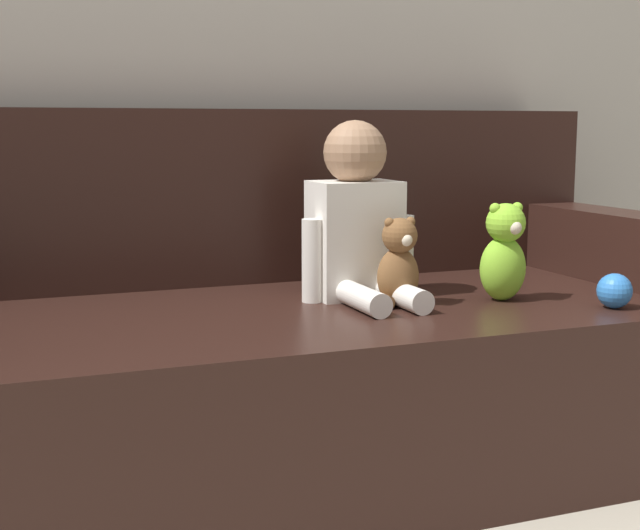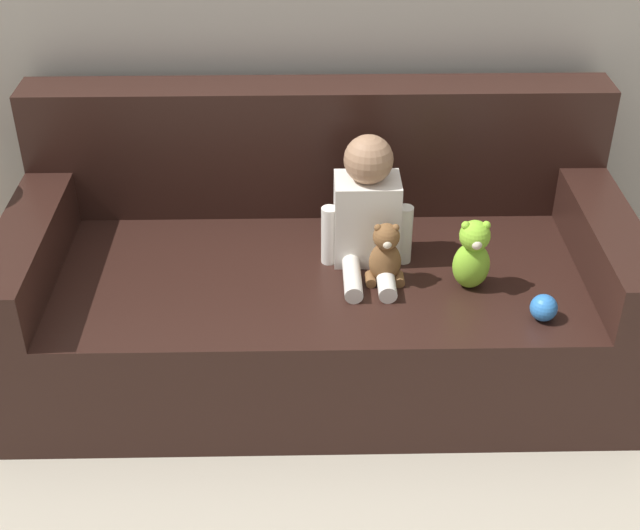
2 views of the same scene
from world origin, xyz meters
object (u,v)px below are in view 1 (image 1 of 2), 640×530
(person_baby, at_px, (357,224))
(toy_ball, at_px, (615,291))
(couch, at_px, (291,343))
(teddy_bear_brown, at_px, (399,264))
(plush_toy_side, at_px, (504,252))

(person_baby, bearing_deg, toy_ball, -33.81)
(couch, bearing_deg, teddy_bear_brown, -41.49)
(person_baby, distance_m, teddy_bear_brown, 0.16)
(plush_toy_side, xyz_separation_m, toy_ball, (0.19, -0.17, -0.08))
(couch, height_order, person_baby, couch)
(person_baby, distance_m, toy_ball, 0.61)
(person_baby, xyz_separation_m, teddy_bear_brown, (0.05, -0.13, -0.08))
(couch, relative_size, person_baby, 4.60)
(teddy_bear_brown, bearing_deg, plush_toy_side, -7.68)
(teddy_bear_brown, relative_size, toy_ball, 2.56)
(couch, xyz_separation_m, person_baby, (0.15, -0.05, 0.29))
(couch, relative_size, plush_toy_side, 8.36)
(teddy_bear_brown, relative_size, plush_toy_side, 0.88)
(person_baby, relative_size, plush_toy_side, 1.82)
(teddy_bear_brown, distance_m, plush_toy_side, 0.26)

